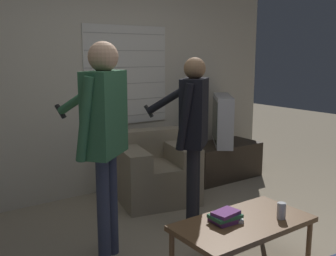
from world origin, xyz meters
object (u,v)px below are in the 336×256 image
armchair_beige (155,171)px  spare_remote (240,219)px  coffee_table (243,226)px  soda_can (281,211)px  person_right_standing (193,125)px  book_stack (225,217)px  tv (222,120)px  person_left_standing (104,124)px

armchair_beige → spare_remote: size_ratio=7.45×
armchair_beige → coffee_table: 1.66m
spare_remote → soda_can: bearing=5.7°
person_right_standing → book_stack: bearing=-150.2°
coffee_table → tv: bearing=51.2°
tv → person_right_standing: (-1.31, -1.02, 0.22)m
tv → person_left_standing: bearing=-27.3°
spare_remote → coffee_table: bearing=-26.4°
book_stack → soda_can: soda_can is taller
tv → person_left_standing: person_left_standing is taller
book_stack → coffee_table: bearing=-27.4°
book_stack → spare_remote: 0.12m
spare_remote → armchair_beige: bearing=114.7°
spare_remote → book_stack: bearing=-164.9°
tv → person_right_standing: size_ratio=0.47×
soda_can → spare_remote: bearing=150.7°
coffee_table → soda_can: bearing=-26.4°
coffee_table → spare_remote: 0.06m
armchair_beige → soda_can: (-0.01, -1.77, 0.13)m
armchair_beige → person_right_standing: bearing=92.9°
person_left_standing → person_right_standing: (0.88, 0.02, -0.10)m
armchair_beige → tv: size_ratio=1.28×
armchair_beige → book_stack: bearing=88.4°
coffee_table → person_right_standing: bearing=80.8°
armchair_beige → person_right_standing: 1.10m
tv → book_stack: (-1.57, -1.73, -0.34)m
soda_can → book_stack: bearing=153.3°
coffee_table → book_stack: book_stack is taller
armchair_beige → tv: tv is taller
person_left_standing → book_stack: size_ratio=7.45×
coffee_table → person_right_standing: 1.01m
person_left_standing → tv: bearing=-14.7°
armchair_beige → book_stack: (-0.40, -1.57, 0.11)m
coffee_table → person_right_standing: size_ratio=0.66×
book_stack → spare_remote: bearing=-19.9°
coffee_table → soda_can: (0.27, -0.13, 0.10)m
coffee_table → soda_can: soda_can is taller
coffee_table → person_left_standing: bearing=134.9°
person_left_standing → spare_remote: size_ratio=13.23×
person_left_standing → book_stack: bearing=-87.8°
coffee_table → spare_remote: spare_remote is taller
person_right_standing → spare_remote: (-0.14, -0.75, -0.59)m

